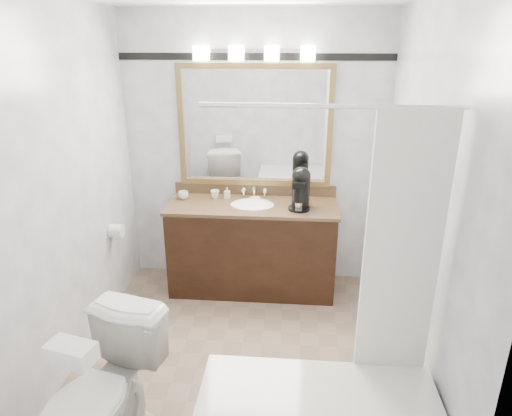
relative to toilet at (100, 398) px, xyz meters
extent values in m
cube|color=#8C745F|center=(0.66, 0.92, -0.42)|extent=(2.40, 2.60, 0.01)
cube|color=white|center=(0.66, 2.23, 0.84)|extent=(2.40, 0.01, 2.50)
cube|color=white|center=(0.66, -0.38, 0.84)|extent=(2.40, 0.01, 2.50)
cube|color=white|center=(-0.54, 0.92, 0.84)|extent=(0.01, 2.60, 2.50)
cube|color=white|center=(1.87, 0.92, 0.84)|extent=(0.01, 2.60, 2.50)
cube|color=black|center=(0.66, 1.94, 0.00)|extent=(1.50, 0.55, 0.82)
cube|color=brown|center=(0.66, 1.94, 0.42)|extent=(1.53, 0.58, 0.03)
cube|color=brown|center=(0.66, 2.21, 0.49)|extent=(1.53, 0.03, 0.10)
ellipsoid|color=white|center=(0.66, 1.94, 0.41)|extent=(0.44, 0.34, 0.14)
cube|color=olive|center=(0.66, 2.20, 1.61)|extent=(1.40, 0.04, 0.05)
cube|color=olive|center=(0.66, 2.20, 0.56)|extent=(1.40, 0.04, 0.05)
cube|color=olive|center=(-0.01, 2.20, 1.09)|extent=(0.05, 0.04, 1.00)
cube|color=olive|center=(1.34, 2.20, 1.09)|extent=(0.05, 0.04, 1.00)
cube|color=white|center=(0.66, 2.21, 1.09)|extent=(1.30, 0.01, 1.00)
cube|color=silver|center=(0.66, 2.19, 1.74)|extent=(0.90, 0.05, 0.03)
cube|color=white|center=(0.21, 2.14, 1.72)|extent=(0.12, 0.12, 0.12)
cube|color=white|center=(0.51, 2.14, 1.72)|extent=(0.12, 0.12, 0.12)
cube|color=white|center=(0.81, 2.14, 1.72)|extent=(0.12, 0.12, 0.12)
cube|color=white|center=(1.11, 2.14, 1.72)|extent=(0.12, 0.12, 0.12)
cube|color=black|center=(0.66, 2.21, 1.69)|extent=(2.40, 0.01, 0.06)
cylinder|color=silver|center=(1.19, 0.38, 1.54)|extent=(1.30, 0.02, 0.02)
cube|color=white|center=(1.61, 0.37, 0.76)|extent=(0.40, 0.04, 1.55)
cylinder|color=white|center=(-0.48, 1.58, 0.29)|extent=(0.11, 0.12, 0.12)
imported|color=white|center=(0.00, 0.00, 0.00)|extent=(0.65, 0.90, 0.82)
cube|color=white|center=(0.00, -0.20, 0.46)|extent=(0.25, 0.18, 0.09)
cylinder|color=black|center=(1.08, 1.84, 0.45)|extent=(0.19, 0.19, 0.02)
cylinder|color=black|center=(1.09, 1.90, 0.59)|extent=(0.16, 0.16, 0.27)
sphere|color=black|center=(1.09, 1.90, 0.72)|extent=(0.16, 0.16, 0.16)
cube|color=black|center=(1.08, 1.82, 0.67)|extent=(0.12, 0.12, 0.05)
cylinder|color=silver|center=(1.08, 1.82, 0.48)|extent=(0.06, 0.06, 0.06)
imported|color=white|center=(0.01, 2.03, 0.47)|extent=(0.10, 0.10, 0.07)
imported|color=white|center=(0.30, 2.07, 0.48)|extent=(0.10, 0.10, 0.08)
imported|color=white|center=(0.42, 2.08, 0.49)|extent=(0.06, 0.06, 0.10)
cube|color=beige|center=(0.68, 2.05, 0.45)|extent=(0.10, 0.08, 0.03)
camera|label=1|loc=(1.02, -1.89, 1.86)|focal=32.00mm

